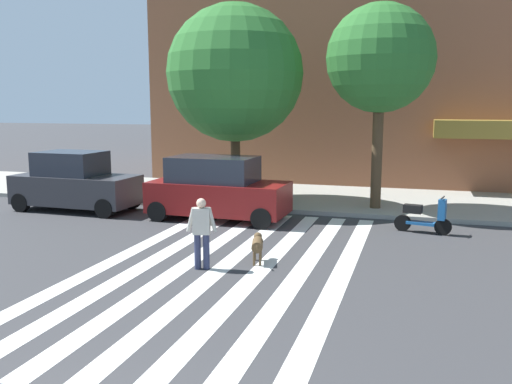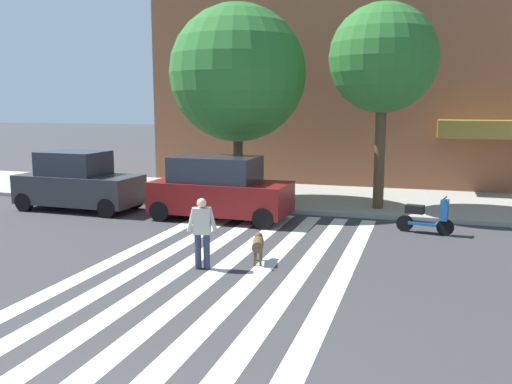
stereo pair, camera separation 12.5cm
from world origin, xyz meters
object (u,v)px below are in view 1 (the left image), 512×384
Objects in this scene: street_tree_nearest at (235,74)px; parked_car_behind_first at (217,189)px; street_tree_middle at (380,59)px; parked_car_near_curb at (75,183)px; pedestrian_dog_walker at (202,229)px; dog_on_leash at (257,244)px; parked_scooter at (423,217)px.

parked_car_behind_first is at bearing -84.74° from street_tree_nearest.
street_tree_nearest is 1.03× the size of street_tree_middle.
street_tree_nearest is (-0.23, 2.53, 3.80)m from parked_car_behind_first.
street_tree_middle is (10.18, 2.75, 4.23)m from parked_car_near_curb.
pedestrian_dog_walker is (6.94, -5.15, -0.05)m from parked_car_near_curb.
dog_on_leash is at bearing 39.15° from pedestrian_dog_walker.
parked_car_near_curb is at bearing -180.00° from parked_car_behind_first.
street_tree_nearest is at bearing 103.31° from pedestrian_dog_walker.
street_tree_middle is at bearing 119.53° from parked_scooter.
parked_scooter is at bearing -21.10° from street_tree_nearest.
pedestrian_dog_walker reaches higher than parked_scooter.
street_tree_nearest is 4.34× the size of pedestrian_dog_walker.
parked_car_near_curb reaches higher than dog_on_leash.
parked_car_behind_first is 2.78× the size of parked_scooter.
parked_scooter is 5.71m from street_tree_middle.
street_tree_nearest is (5.12, 2.53, 3.83)m from parked_car_near_curb.
parked_car_behind_first is at bearing 121.67° from dog_on_leash.
dog_on_leash is at bearing -131.53° from parked_scooter.
street_tree_middle reaches higher than dog_on_leash.
parked_scooter is at bearing -0.32° from parked_car_behind_first.
parked_scooter is 5.68m from dog_on_leash.
pedestrian_dog_walker is at bearing -76.69° from street_tree_nearest.
parked_car_behind_first reaches higher than parked_scooter.
street_tree_nearest is 8.59m from dog_on_leash.
parked_car_behind_first is at bearing -150.32° from street_tree_middle.
parked_car_near_curb reaches higher than pedestrian_dog_walker.
parked_car_near_curb is at bearing 179.83° from parked_scooter.
parked_car_behind_first is (5.35, 0.00, 0.03)m from parked_car_near_curb.
dog_on_leash is (-3.77, -4.25, -0.04)m from parked_scooter.
street_tree_nearest is at bearing 158.90° from parked_scooter.
street_tree_middle is at bearing 15.13° from parked_car_near_curb.
pedestrian_dog_walker is 1.59× the size of dog_on_leash.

